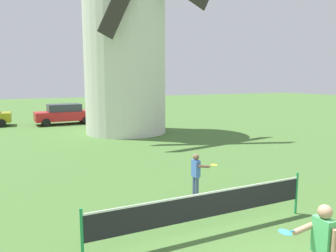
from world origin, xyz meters
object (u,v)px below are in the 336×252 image
player_near (322,244)px  parked_car_black (122,111)px  windmill (124,22)px  parked_car_red (64,114)px  tennis_net (206,206)px  player_far (196,172)px

player_near → parked_car_black: size_ratio=0.37×
windmill → parked_car_black: size_ratio=3.53×
parked_car_red → parked_car_black: bearing=5.3°
windmill → player_near: size_ratio=9.57×
tennis_net → parked_car_red: 20.29m
player_near → parked_car_black: (3.82, 23.23, -0.04)m
windmill → parked_car_red: bearing=117.9°
windmill → player_near: (-2.20, -16.91, -6.19)m
player_far → parked_car_black: parked_car_black is taller
windmill → parked_car_black: (1.63, 6.33, -6.23)m
player_near → parked_car_black: bearing=80.7°
tennis_net → parked_car_black: parked_car_black is taller
player_near → windmill: bearing=82.6°
player_far → windmill: bearing=81.8°
windmill → tennis_net: 15.99m
tennis_net → player_far: bearing=64.8°
player_far → parked_car_red: 18.07m
tennis_net → parked_car_black: 21.20m
player_near → player_far: 4.80m
player_near → parked_car_red: (-0.92, 22.79, -0.04)m
player_near → parked_car_red: parked_car_red is taller
tennis_net → parked_car_black: (4.43, 20.73, 0.12)m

